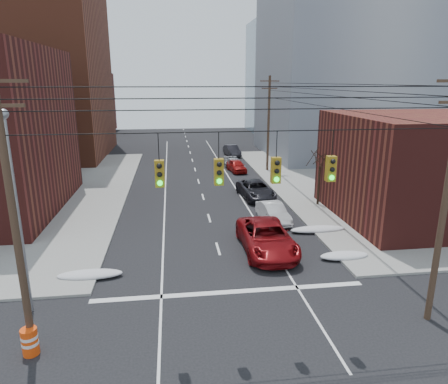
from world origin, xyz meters
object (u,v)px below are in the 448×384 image
object	(u,v)px
parked_car_c	(256,190)
parked_car_f	(232,151)
parked_car_b	(273,212)
parked_car_d	(235,164)
lot_car_a	(5,211)
parked_car_a	(274,214)
lot_car_d	(3,185)
red_pickup	(267,238)
construction_barrel	(30,341)
lot_car_b	(43,189)
parked_car_e	(237,166)

from	to	relation	value
parked_car_c	parked_car_f	size ratio (longest dim) A/B	1.21
parked_car_b	parked_car_d	xyz separation A→B (m)	(0.00, 18.91, -0.07)
parked_car_c	lot_car_a	world-z (taller)	parked_car_c
parked_car_c	parked_car_f	bearing A→B (deg)	81.90
parked_car_a	lot_car_d	world-z (taller)	lot_car_d
red_pickup	lot_car_a	distance (m)	20.29
parked_car_a	parked_car_c	world-z (taller)	parked_car_c
red_pickup	parked_car_d	size ratio (longest dim) A/B	1.48
parked_car_a	lot_car_d	distance (m)	26.34
red_pickup	parked_car_b	world-z (taller)	red_pickup
red_pickup	lot_car_d	world-z (taller)	red_pickup
red_pickup	parked_car_b	xyz separation A→B (m)	(1.81, 5.38, -0.20)
parked_car_a	parked_car_f	distance (m)	28.09
red_pickup	construction_barrel	distance (m)	14.28
lot_car_d	parked_car_d	bearing A→B (deg)	-60.25
lot_car_b	parked_car_e	bearing A→B (deg)	-82.48
lot_car_d	construction_barrel	world-z (taller)	lot_car_d
parked_car_a	parked_car_e	distance (m)	17.78
parked_car_d	lot_car_d	bearing A→B (deg)	-169.94
red_pickup	parked_car_c	bearing A→B (deg)	80.98
parked_car_f	lot_car_a	distance (m)	32.91
parked_car_c	lot_car_b	distance (m)	19.63
red_pickup	lot_car_a	xyz separation A→B (m)	(-18.57, 8.20, -0.11)
parked_car_f	parked_car_a	bearing A→B (deg)	-98.62
parked_car_f	lot_car_a	size ratio (longest dim) A/B	1.18
parked_car_c	lot_car_d	xyz separation A→B (m)	(-23.72, 4.80, -0.02)
parked_car_c	construction_barrel	bearing A→B (deg)	-128.64
parked_car_b	lot_car_a	world-z (taller)	lot_car_a
parked_car_a	parked_car_d	xyz separation A→B (m)	(-0.00, 19.15, 0.01)
parked_car_c	parked_car_d	bearing A→B (deg)	84.65
parked_car_f	lot_car_d	world-z (taller)	parked_car_f
parked_car_b	lot_car_d	xyz separation A→B (m)	(-23.72, 11.22, 0.05)
parked_car_a	red_pickup	bearing A→B (deg)	-109.46
construction_barrel	parked_car_c	bearing A→B (deg)	56.72
parked_car_a	parked_car_d	distance (m)	19.15
parked_car_b	construction_barrel	xyz separation A→B (m)	(-13.30, -13.85, -0.13)
parked_car_d	red_pickup	bearing A→B (deg)	-102.17
lot_car_b	parked_car_a	bearing A→B (deg)	-131.59
red_pickup	lot_car_b	xyz separation A→B (m)	(-17.62, 14.60, -0.10)
lot_car_b	lot_car_d	size ratio (longest dim) A/B	1.32
red_pickup	lot_car_a	bearing A→B (deg)	155.90
red_pickup	construction_barrel	world-z (taller)	red_pickup
red_pickup	lot_car_a	world-z (taller)	red_pickup
parked_car_b	lot_car_d	size ratio (longest dim) A/B	1.20
parked_car_a	construction_barrel	xyz separation A→B (m)	(-13.30, -13.60, -0.05)
parked_car_a	parked_car_f	xyz separation A→B (m)	(1.02, 28.07, 0.14)
parked_car_e	parked_car_f	world-z (taller)	parked_car_f
parked_car_a	parked_car_e	xyz separation A→B (m)	(0.02, 17.78, 0.08)
parked_car_a	lot_car_b	world-z (taller)	lot_car_b
parked_car_d	lot_car_b	size ratio (longest dim) A/B	0.93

